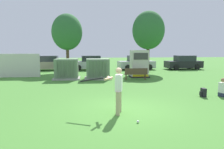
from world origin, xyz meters
TOP-DOWN VIEW (x-y plane):
  - ground_plane at (0.00, 0.00)m, footprint 96.00×96.00m
  - fence_panel at (-8.00, 10.50)m, footprint 4.80×0.12m
  - transformer_west at (-3.18, 8.96)m, footprint 2.10×1.70m
  - transformer_mid_west at (-0.70, 8.76)m, footprint 2.10×1.70m
  - generator_enclosure at (2.86, 9.49)m, footprint 1.60×1.40m
  - park_bench at (2.24, 7.92)m, footprint 1.80×0.42m
  - batter at (-0.34, -0.41)m, footprint 1.61×0.77m
  - sports_ball at (0.20, -1.50)m, footprint 0.09×0.09m
  - seated_spectator at (5.47, 1.84)m, footprint 0.79×0.65m
  - backpack at (4.38, 1.86)m, footprint 0.29×0.34m
  - tree_left at (-3.61, 14.36)m, footprint 3.13×3.13m
  - tree_center_left at (4.63, 13.03)m, footprint 3.24×3.24m
  - parked_car_leftmost at (-6.11, 16.42)m, footprint 4.25×2.02m
  - parked_car_left_of_center at (-1.29, 16.28)m, footprint 4.31×2.14m
  - parked_car_right_of_center at (4.13, 15.93)m, footprint 4.38×2.31m
  - parked_car_rightmost at (9.76, 15.70)m, footprint 4.30×2.13m

SIDE VIEW (x-z plane):
  - ground_plane at x=0.00m, z-range 0.00..0.00m
  - sports_ball at x=0.20m, z-range 0.00..0.09m
  - backpack at x=4.38m, z-range -0.01..0.43m
  - seated_spectator at x=5.47m, z-range -0.11..0.86m
  - park_bench at x=2.24m, z-range 0.08..0.99m
  - parked_car_leftmost at x=-6.11m, z-range -0.06..1.56m
  - parked_car_left_of_center at x=-1.29m, z-range -0.06..1.56m
  - parked_car_right_of_center at x=4.13m, z-range -0.06..1.56m
  - parked_car_rightmost at x=9.76m, z-range -0.06..1.56m
  - transformer_west at x=-3.18m, z-range -0.02..1.60m
  - transformer_mid_west at x=-0.70m, z-range -0.02..1.60m
  - batter at x=-0.34m, z-range 0.11..1.85m
  - fence_panel at x=-8.00m, z-range 0.00..2.00m
  - generator_enclosure at x=2.86m, z-range -0.01..2.29m
  - tree_left at x=-3.61m, z-range 1.11..7.11m
  - tree_center_left at x=4.63m, z-range 1.15..7.35m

